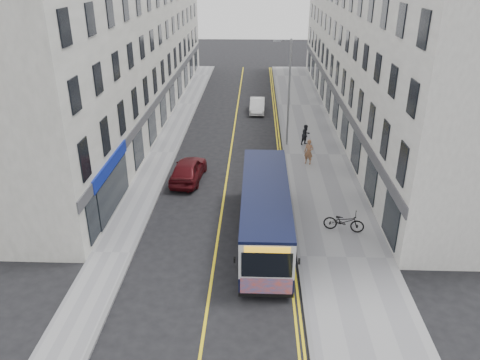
# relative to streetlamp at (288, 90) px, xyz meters

# --- Properties ---
(ground) EXTENTS (140.00, 140.00, 0.00)m
(ground) POSITION_rel_streetlamp_xyz_m (-4.17, -14.00, -4.38)
(ground) COLOR black
(ground) RESTS_ON ground
(pavement_east) EXTENTS (4.50, 64.00, 0.12)m
(pavement_east) POSITION_rel_streetlamp_xyz_m (2.08, -2.00, -4.32)
(pavement_east) COLOR gray
(pavement_east) RESTS_ON ground
(pavement_west) EXTENTS (2.00, 64.00, 0.12)m
(pavement_west) POSITION_rel_streetlamp_xyz_m (-9.17, -2.00, -4.32)
(pavement_west) COLOR gray
(pavement_west) RESTS_ON ground
(kerb_east) EXTENTS (0.18, 64.00, 0.13)m
(kerb_east) POSITION_rel_streetlamp_xyz_m (-0.17, -2.00, -4.32)
(kerb_east) COLOR slate
(kerb_east) RESTS_ON ground
(kerb_west) EXTENTS (0.18, 64.00, 0.13)m
(kerb_west) POSITION_rel_streetlamp_xyz_m (-8.17, -2.00, -4.32)
(kerb_west) COLOR slate
(kerb_west) RESTS_ON ground
(road_centre_line) EXTENTS (0.12, 64.00, 0.01)m
(road_centre_line) POSITION_rel_streetlamp_xyz_m (-4.17, -2.00, -4.38)
(road_centre_line) COLOR yellow
(road_centre_line) RESTS_ON ground
(road_dbl_yellow_inner) EXTENTS (0.10, 64.00, 0.01)m
(road_dbl_yellow_inner) POSITION_rel_streetlamp_xyz_m (-0.62, -2.00, -4.38)
(road_dbl_yellow_inner) COLOR yellow
(road_dbl_yellow_inner) RESTS_ON ground
(road_dbl_yellow_outer) EXTENTS (0.10, 64.00, 0.01)m
(road_dbl_yellow_outer) POSITION_rel_streetlamp_xyz_m (-0.42, -2.00, -4.38)
(road_dbl_yellow_outer) COLOR yellow
(road_dbl_yellow_outer) RESTS_ON ground
(terrace_east) EXTENTS (6.00, 46.00, 13.00)m
(terrace_east) POSITION_rel_streetlamp_xyz_m (7.33, 7.00, 2.12)
(terrace_east) COLOR white
(terrace_east) RESTS_ON ground
(terrace_west) EXTENTS (6.00, 46.00, 13.00)m
(terrace_west) POSITION_rel_streetlamp_xyz_m (-13.17, 7.00, 2.12)
(terrace_west) COLOR white
(terrace_west) RESTS_ON ground
(streetlamp) EXTENTS (1.32, 0.18, 8.00)m
(streetlamp) POSITION_rel_streetlamp_xyz_m (0.00, 0.00, 0.00)
(streetlamp) COLOR gray
(streetlamp) RESTS_ON ground
(city_bus) EXTENTS (2.35, 10.03, 2.91)m
(city_bus) POSITION_rel_streetlamp_xyz_m (-1.78, -13.48, -2.79)
(city_bus) COLOR black
(city_bus) RESTS_ON ground
(bicycle) EXTENTS (2.19, 1.16, 1.09)m
(bicycle) POSITION_rel_streetlamp_xyz_m (2.32, -12.78, -3.72)
(bicycle) COLOR black
(bicycle) RESTS_ON pavement_east
(pedestrian_near) EXTENTS (0.75, 0.64, 1.74)m
(pedestrian_near) POSITION_rel_streetlamp_xyz_m (1.35, -3.83, -3.39)
(pedestrian_near) COLOR #956443
(pedestrian_near) RESTS_ON pavement_east
(pedestrian_far) EXTENTS (0.97, 0.93, 1.58)m
(pedestrian_far) POSITION_rel_streetlamp_xyz_m (1.51, -0.02, -3.47)
(pedestrian_far) COLOR black
(pedestrian_far) RESTS_ON pavement_east
(car_white) EXTENTS (1.42, 3.91, 1.28)m
(car_white) POSITION_rel_streetlamp_xyz_m (-2.22, 8.95, -3.74)
(car_white) COLOR white
(car_white) RESTS_ON ground
(car_maroon) EXTENTS (2.18, 4.60, 1.52)m
(car_maroon) POSITION_rel_streetlamp_xyz_m (-6.61, -6.59, -3.62)
(car_maroon) COLOR #510D12
(car_maroon) RESTS_ON ground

